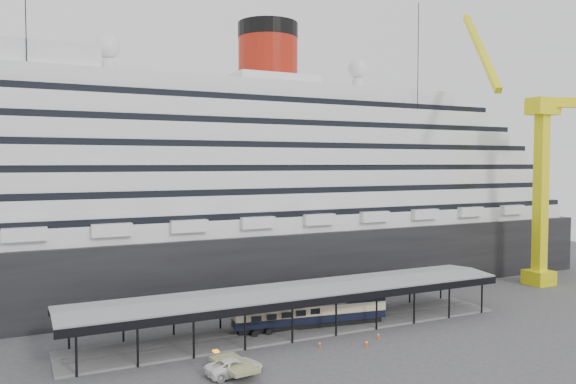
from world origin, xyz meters
The scene contains 9 objects.
ground centered at (0.00, 0.00, 0.00)m, with size 200.00×200.00×0.00m, color #3D3D40.
cruise_ship centered at (0.05, 32.00, 18.35)m, with size 130.00×30.00×43.90m.
platform_canopy centered at (0.00, 5.00, 2.36)m, with size 56.00×9.18×5.30m.
crane_yellow centered at (47.06, 10.54, 19.96)m, with size 23.83×18.78×47.60m.
port_truck centered at (-12.23, -5.17, 0.79)m, with size 2.62×5.68×1.58m, color white.
pullman_carriage centered at (1.64, 5.00, 2.35)m, with size 19.62×5.16×19.10m.
traffic_cone_left centered at (-0.82, -1.74, 0.33)m, with size 0.41×0.41×0.67m.
traffic_cone_mid centered at (3.99, -3.85, 0.40)m, with size 0.53×0.53×0.80m.
traffic_cone_right centered at (6.93, -1.96, 0.34)m, with size 0.45×0.45×0.68m.
Camera 1 is at (-30.97, -55.32, 20.51)m, focal length 35.00 mm.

